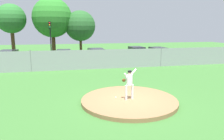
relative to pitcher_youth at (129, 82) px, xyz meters
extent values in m
plane|color=#386B2D|center=(0.04, 6.11, -1.19)|extent=(80.00, 80.00, 0.00)
cube|color=#2B2B2D|center=(0.04, 14.61, -1.19)|extent=(44.00, 7.00, 0.01)
cylinder|color=olive|center=(0.04, 0.11, -1.09)|extent=(5.25, 5.25, 0.20)
cylinder|color=silver|center=(-0.18, -0.06, -0.59)|extent=(0.13, 0.13, 0.81)
cylinder|color=silver|center=(0.20, 0.06, -0.59)|extent=(0.13, 0.13, 0.81)
cylinder|color=silver|center=(0.01, 0.00, 0.11)|extent=(0.32, 0.32, 0.58)
cylinder|color=silver|center=(0.19, 0.00, 0.49)|extent=(0.46, 0.22, 0.40)
cylinder|color=silver|center=(-0.17, 0.00, 0.26)|extent=(0.29, 0.17, 0.46)
ellipsoid|color=#4C2D14|center=(-0.29, 0.05, 0.09)|extent=(0.20, 0.12, 0.18)
sphere|color=tan|center=(0.01, 0.00, 0.50)|extent=(0.20, 0.20, 0.20)
cylinder|color=black|center=(0.01, 0.00, 0.57)|extent=(0.21, 0.21, 0.09)
sphere|color=white|center=(-0.65, 0.40, -0.95)|extent=(0.07, 0.07, 0.07)
cube|color=gray|center=(0.04, 10.11, -0.22)|extent=(32.76, 0.03, 1.95)
cylinder|color=slate|center=(-6.51, 10.11, -0.17)|extent=(0.07, 0.07, 2.05)
cylinder|color=slate|center=(6.59, 10.11, -0.17)|extent=(0.07, 0.07, 2.05)
cube|color=tan|center=(0.23, 14.44, -0.54)|extent=(2.05, 4.30, 0.66)
cube|color=black|center=(0.23, 14.44, 0.12)|extent=(1.82, 2.39, 0.67)
cylinder|color=black|center=(0.18, 15.75, -0.87)|extent=(1.96, 0.72, 0.64)
cylinder|color=black|center=(0.29, 13.13, -0.87)|extent=(1.96, 0.72, 0.64)
cube|color=#161E4C|center=(-3.54, 14.50, -0.54)|extent=(1.73, 4.23, 0.67)
cube|color=black|center=(-3.54, 14.50, 0.08)|extent=(1.58, 2.33, 0.58)
cylinder|color=black|center=(-3.55, 15.81, -0.87)|extent=(1.77, 0.65, 0.64)
cylinder|color=black|center=(-3.54, 13.19, -0.87)|extent=(1.77, 0.65, 0.64)
cube|color=#A81919|center=(-9.50, 14.25, -0.49)|extent=(1.93, 4.73, 0.76)
cube|color=black|center=(-9.50, 14.25, 0.18)|extent=(1.73, 2.62, 0.58)
cylinder|color=black|center=(-9.46, 15.70, -0.87)|extent=(1.89, 0.68, 0.64)
cylinder|color=black|center=(-9.53, 12.80, -0.87)|extent=(1.89, 0.68, 0.64)
cube|color=slate|center=(8.49, 15.09, -0.54)|extent=(1.92, 4.23, 0.67)
cube|color=black|center=(8.49, 15.09, 0.09)|extent=(1.76, 2.33, 0.61)
cylinder|color=black|center=(8.48, 16.40, -0.87)|extent=(1.96, 0.65, 0.64)
cylinder|color=black|center=(8.50, 13.78, -0.87)|extent=(1.96, 0.65, 0.64)
cube|color=#B7BABF|center=(5.45, 14.81, -0.51)|extent=(1.83, 4.06, 0.74)
cube|color=black|center=(5.45, 14.81, 0.20)|extent=(1.65, 2.25, 0.69)
cylinder|color=black|center=(5.42, 16.05, -0.87)|extent=(1.81, 0.68, 0.64)
cylinder|color=black|center=(5.48, 13.56, -0.87)|extent=(1.81, 0.68, 0.64)
cone|color=orange|center=(3.02, 16.82, -0.91)|extent=(0.32, 0.32, 0.55)
cube|color=black|center=(3.02, 16.82, -1.17)|extent=(0.40, 0.40, 0.03)
cylinder|color=black|center=(-5.22, 18.76, 1.25)|extent=(0.14, 0.14, 4.89)
cube|color=black|center=(-5.22, 18.58, 3.24)|extent=(0.28, 0.24, 0.90)
sphere|color=red|center=(-5.22, 18.46, 3.51)|extent=(0.18, 0.18, 0.18)
sphere|color=orange|center=(-5.22, 18.46, 3.24)|extent=(0.18, 0.18, 0.18)
sphere|color=green|center=(-5.22, 18.46, 2.97)|extent=(0.18, 0.18, 0.18)
cylinder|color=#4C331E|center=(-10.66, 22.18, 0.77)|extent=(0.49, 0.49, 3.93)
sphere|color=#2B6E2D|center=(-10.66, 22.18, 4.17)|extent=(4.10, 4.10, 4.10)
cylinder|color=#4C331E|center=(-5.07, 22.55, 0.58)|extent=(0.56, 0.56, 3.55)
sphere|color=#2C7A27|center=(-5.07, 22.55, 4.38)|extent=(5.79, 5.79, 5.79)
cylinder|color=#4C331E|center=(-1.02, 22.42, 0.20)|extent=(0.39, 0.39, 2.78)
sphere|color=#265A27|center=(-1.02, 22.42, 3.19)|extent=(4.60, 4.60, 4.60)
camera|label=1|loc=(-3.22, -10.43, 2.80)|focal=33.63mm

